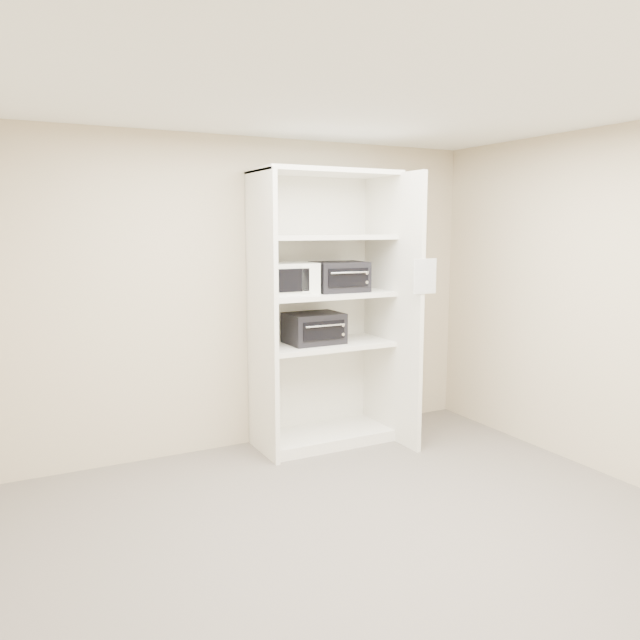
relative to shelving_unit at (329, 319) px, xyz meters
name	(u,v)px	position (x,y,z in m)	size (l,w,h in m)	color
floor	(364,540)	(-0.67, -1.70, -1.13)	(4.50, 4.00, 0.01)	#645D54
ceiling	(369,90)	(-0.67, -1.70, 1.57)	(4.50, 4.00, 0.01)	white
wall_back	(246,295)	(-0.67, 0.30, 0.22)	(4.50, 0.02, 2.70)	#C4AF93
wall_right	(619,305)	(1.58, -1.70, 0.22)	(0.02, 4.00, 2.70)	#C4AF93
shelving_unit	(329,319)	(0.00, 0.00, 0.00)	(1.24, 0.92, 2.42)	white
microwave	(289,279)	(-0.39, 0.00, 0.37)	(0.44, 0.34, 0.27)	white
toaster_oven_upper	(339,277)	(0.09, -0.02, 0.37)	(0.46, 0.34, 0.26)	black
toaster_oven_lower	(314,328)	(-0.14, 0.02, -0.08)	(0.48, 0.36, 0.27)	black
paper_sign	(425,276)	(0.57, -0.63, 0.40)	(0.22, 0.01, 0.29)	white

